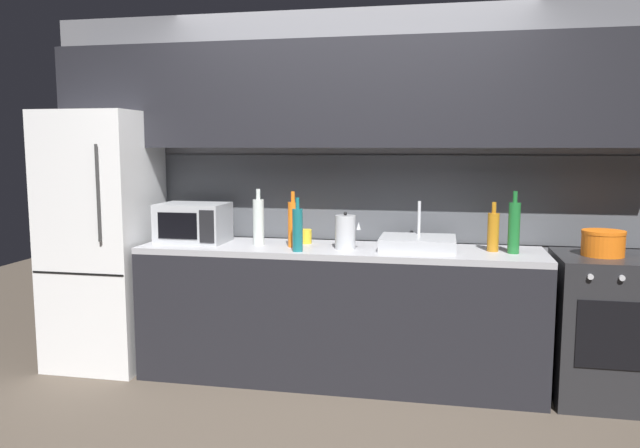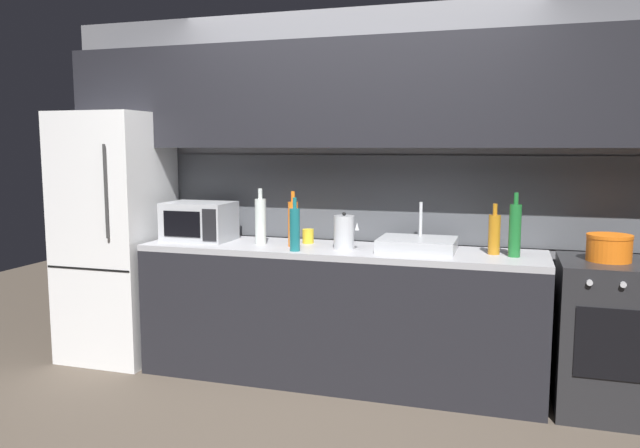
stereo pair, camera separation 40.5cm
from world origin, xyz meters
The scene contains 15 objects.
ground_plane centered at (0.00, 0.00, 0.00)m, with size 10.00×10.00×0.00m, color #4C4238.
back_wall centered at (0.00, 1.20, 1.55)m, with size 4.38×0.44×2.50m.
counter_run centered at (0.00, 0.90, 0.45)m, with size 2.64×0.60×0.90m.
refrigerator centered at (-1.70, 0.90, 0.90)m, with size 0.68×0.69×1.80m.
oven_range centered at (1.66, 0.90, 0.45)m, with size 0.60×0.62×0.90m.
microwave centered at (-1.02, 0.92, 1.04)m, with size 0.46×0.35×0.27m.
sink_basin centered at (0.52, 0.93, 0.94)m, with size 0.48×0.38×0.30m.
kettle centered at (0.06, 0.85, 1.01)m, with size 0.17×0.13×0.24m.
wine_bottle_green centered at (1.10, 0.88, 1.06)m, with size 0.07×0.07×0.39m.
wine_bottle_clear centered at (-0.54, 0.89, 1.06)m, with size 0.08×0.08×0.38m.
wine_bottle_orange centered at (-0.29, 0.85, 1.06)m, with size 0.07×0.07×0.37m.
wine_bottle_teal centered at (-0.22, 0.69, 1.04)m, with size 0.07×0.07×0.34m.
wine_bottle_amber centered at (0.98, 0.94, 1.03)m, with size 0.07×0.07×0.31m.
mug_yellow centered at (-0.24, 1.02, 0.95)m, with size 0.08×0.08×0.10m, color gold.
cooking_pot centered at (1.63, 0.90, 0.98)m, with size 0.25×0.25×0.16m.
Camera 2 is at (1.06, -2.94, 1.56)m, focal length 34.54 mm.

